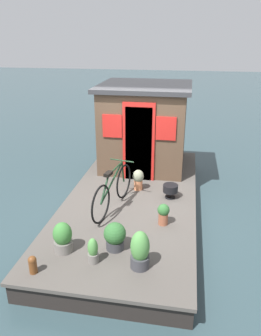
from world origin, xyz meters
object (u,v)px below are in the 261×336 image
(houseboat_cabin, at_px, (145,126))
(charcoal_grill, at_px, (170,189))
(potted_plant_rosemary, at_px, (163,213))
(potted_plant_geranium, at_px, (93,251))
(potted_plant_sage, at_px, (140,251))
(potted_plant_mint, at_px, (115,236))
(potted_plant_basil, at_px, (63,238))
(bicycle, at_px, (113,190))
(potted_plant_thyme, at_px, (138,179))
(mooring_bollard, at_px, (33,264))

(houseboat_cabin, xyz_separation_m, charcoal_grill, (-1.79, -0.79, -0.83))
(potted_plant_rosemary, distance_m, potted_plant_geranium, 1.55)
(potted_plant_geranium, bearing_deg, potted_plant_sage, -89.16)
(houseboat_cabin, height_order, potted_plant_sage, houseboat_cabin)
(potted_plant_rosemary, height_order, potted_plant_mint, potted_plant_mint)
(potted_plant_geranium, height_order, potted_plant_basil, potted_plant_basil)
(bicycle, height_order, charcoal_grill, bicycle)
(houseboat_cabin, relative_size, charcoal_grill, 7.11)
(potted_plant_rosemary, bearing_deg, potted_plant_thyme, 26.36)
(potted_plant_sage, xyz_separation_m, potted_plant_basil, (0.17, 1.23, -0.04))
(potted_plant_basil, distance_m, charcoal_grill, 2.60)
(potted_plant_basil, bearing_deg, potted_plant_thyme, -18.87)
(potted_plant_basil, relative_size, mooring_bollard, 1.81)
(potted_plant_rosemary, bearing_deg, bicycle, 68.02)
(potted_plant_thyme, xyz_separation_m, potted_plant_geranium, (-2.56, 0.28, -0.06))
(potted_plant_sage, height_order, potted_plant_basil, potted_plant_sage)
(potted_plant_geranium, distance_m, potted_plant_mint, 0.45)
(potted_plant_thyme, relative_size, potted_plant_basil, 0.92)
(potted_plant_basil, relative_size, charcoal_grill, 1.61)
(potted_plant_thyme, distance_m, potted_plant_geranium, 2.57)
(bicycle, xyz_separation_m, mooring_bollard, (-2.02, 0.71, -0.24))
(potted_plant_geranium, xyz_separation_m, mooring_bollard, (-0.38, 0.77, -0.04))
(charcoal_grill, bearing_deg, houseboat_cabin, 23.95)
(potted_plant_sage, relative_size, potted_plant_mint, 1.32)
(houseboat_cabin, relative_size, bicycle, 1.27)
(potted_plant_rosemary, xyz_separation_m, potted_plant_geranium, (-1.24, 0.93, -0.03))
(charcoal_grill, bearing_deg, potted_plant_rosemary, 176.84)
(potted_plant_rosemary, distance_m, potted_plant_thyme, 1.47)
(potted_plant_sage, bearing_deg, bicycle, 25.15)
(mooring_bollard, bearing_deg, charcoal_grill, -33.51)
(potted_plant_sage, bearing_deg, potted_plant_rosemary, -10.83)
(potted_plant_basil, height_order, potted_plant_mint, potted_plant_basil)
(bicycle, bearing_deg, potted_plant_basil, 162.24)
(potted_plant_thyme, height_order, charcoal_grill, potted_plant_thyme)
(potted_plant_rosemary, height_order, mooring_bollard, potted_plant_rosemary)
(potted_plant_sage, bearing_deg, potted_plant_geranium, 90.84)
(bicycle, bearing_deg, mooring_bollard, 160.70)
(potted_plant_geranium, height_order, potted_plant_mint, potted_plant_mint)
(potted_plant_mint, bearing_deg, charcoal_grill, -21.32)
(houseboat_cabin, bearing_deg, potted_plant_geranium, 177.24)
(bicycle, distance_m, potted_plant_thyme, 0.99)
(bicycle, distance_m, potted_plant_mint, 1.31)
(potted_plant_thyme, bearing_deg, potted_plant_mint, 179.17)
(potted_plant_thyme, distance_m, mooring_bollard, 3.12)
(potted_plant_rosemary, relative_size, potted_plant_mint, 0.87)
(potted_plant_geranium, distance_m, potted_plant_sage, 0.70)
(mooring_bollard, bearing_deg, potted_plant_thyme, -19.71)
(bicycle, bearing_deg, potted_plant_geranium, -177.66)
(potted_plant_thyme, relative_size, charcoal_grill, 1.48)
(bicycle, distance_m, mooring_bollard, 2.15)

